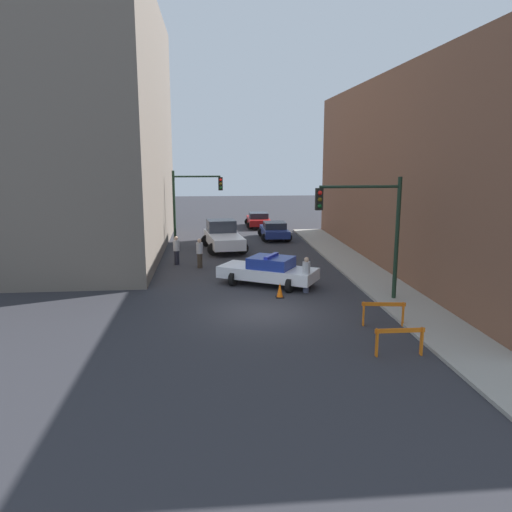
{
  "coord_description": "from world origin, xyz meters",
  "views": [
    {
      "loc": [
        -2.03,
        -19.05,
        6.15
      ],
      "look_at": [
        0.3,
        5.51,
        1.21
      ],
      "focal_mm": 35.0,
      "sensor_mm": 36.0,
      "label": 1
    }
  ],
  "objects_px": {
    "pedestrian_corner": "(176,250)",
    "pedestrian_sidewalk": "(306,274)",
    "traffic_light_far": "(190,197)",
    "parked_car_mid": "(258,220)",
    "parked_car_near": "(274,230)",
    "traffic_cone": "(280,290)",
    "white_truck": "(223,236)",
    "traffic_light_near": "(371,220)",
    "barrier_mid": "(383,310)",
    "pedestrian_crossing": "(200,253)",
    "police_car": "(268,271)",
    "barrier_front": "(400,337)"
  },
  "relations": [
    {
      "from": "traffic_cone",
      "to": "white_truck",
      "type": "bearing_deg",
      "value": 100.28
    },
    {
      "from": "white_truck",
      "to": "parked_car_near",
      "type": "distance_m",
      "value": 5.65
    },
    {
      "from": "white_truck",
      "to": "parked_car_mid",
      "type": "relative_size",
      "value": 1.3
    },
    {
      "from": "traffic_cone",
      "to": "pedestrian_corner",
      "type": "bearing_deg",
      "value": 124.13
    },
    {
      "from": "pedestrian_sidewalk",
      "to": "barrier_mid",
      "type": "relative_size",
      "value": 1.04
    },
    {
      "from": "white_truck",
      "to": "traffic_light_near",
      "type": "bearing_deg",
      "value": -72.7
    },
    {
      "from": "traffic_light_near",
      "to": "traffic_cone",
      "type": "bearing_deg",
      "value": 165.8
    },
    {
      "from": "traffic_light_far",
      "to": "parked_car_near",
      "type": "bearing_deg",
      "value": 21.3
    },
    {
      "from": "parked_car_near",
      "to": "barrier_front",
      "type": "xyz_separation_m",
      "value": [
        0.95,
        -22.74,
        -0.06
      ]
    },
    {
      "from": "police_car",
      "to": "pedestrian_corner",
      "type": "height_order",
      "value": "pedestrian_corner"
    },
    {
      "from": "parked_car_mid",
      "to": "white_truck",
      "type": "bearing_deg",
      "value": -107.4
    },
    {
      "from": "police_car",
      "to": "barrier_front",
      "type": "xyz_separation_m",
      "value": [
        3.04,
        -9.09,
        -0.11
      ]
    },
    {
      "from": "police_car",
      "to": "white_truck",
      "type": "relative_size",
      "value": 0.89
    },
    {
      "from": "police_car",
      "to": "traffic_cone",
      "type": "relative_size",
      "value": 7.62
    },
    {
      "from": "parked_car_near",
      "to": "pedestrian_corner",
      "type": "height_order",
      "value": "pedestrian_corner"
    },
    {
      "from": "traffic_light_far",
      "to": "pedestrian_corner",
      "type": "xyz_separation_m",
      "value": [
        -0.62,
        -6.12,
        -2.54
      ]
    },
    {
      "from": "police_car",
      "to": "barrier_front",
      "type": "height_order",
      "value": "police_car"
    },
    {
      "from": "police_car",
      "to": "parked_car_near",
      "type": "height_order",
      "value": "police_car"
    },
    {
      "from": "white_truck",
      "to": "barrier_mid",
      "type": "distance_m",
      "value": 16.86
    },
    {
      "from": "parked_car_near",
      "to": "pedestrian_sidewalk",
      "type": "distance_m",
      "value": 15.16
    },
    {
      "from": "parked_car_near",
      "to": "pedestrian_crossing",
      "type": "bearing_deg",
      "value": -119.66
    },
    {
      "from": "pedestrian_corner",
      "to": "barrier_mid",
      "type": "relative_size",
      "value": 1.04
    },
    {
      "from": "parked_car_mid",
      "to": "barrier_mid",
      "type": "xyz_separation_m",
      "value": [
        2.0,
        -26.45,
        -0.06
      ]
    },
    {
      "from": "pedestrian_corner",
      "to": "pedestrian_sidewalk",
      "type": "height_order",
      "value": "same"
    },
    {
      "from": "traffic_light_far",
      "to": "pedestrian_crossing",
      "type": "bearing_deg",
      "value": -84.24
    },
    {
      "from": "white_truck",
      "to": "pedestrian_corner",
      "type": "relative_size",
      "value": 3.38
    },
    {
      "from": "traffic_light_near",
      "to": "white_truck",
      "type": "distance_m",
      "value": 14.31
    },
    {
      "from": "pedestrian_sidewalk",
      "to": "traffic_cone",
      "type": "distance_m",
      "value": 1.59
    },
    {
      "from": "traffic_light_far",
      "to": "parked_car_mid",
      "type": "bearing_deg",
      "value": 57.81
    },
    {
      "from": "pedestrian_crossing",
      "to": "pedestrian_sidewalk",
      "type": "relative_size",
      "value": 1.0
    },
    {
      "from": "pedestrian_crossing",
      "to": "pedestrian_corner",
      "type": "height_order",
      "value": "same"
    },
    {
      "from": "traffic_light_far",
      "to": "parked_car_mid",
      "type": "distance_m",
      "value": 10.87
    },
    {
      "from": "traffic_light_near",
      "to": "barrier_mid",
      "type": "relative_size",
      "value": 3.27
    },
    {
      "from": "traffic_light_far",
      "to": "pedestrian_corner",
      "type": "bearing_deg",
      "value": -95.83
    },
    {
      "from": "parked_car_near",
      "to": "traffic_cone",
      "type": "bearing_deg",
      "value": -96.41
    },
    {
      "from": "barrier_mid",
      "to": "pedestrian_sidewalk",
      "type": "bearing_deg",
      "value": 112.01
    },
    {
      "from": "traffic_light_near",
      "to": "pedestrian_sidewalk",
      "type": "height_order",
      "value": "traffic_light_near"
    },
    {
      "from": "traffic_light_near",
      "to": "traffic_cone",
      "type": "relative_size",
      "value": 7.93
    },
    {
      "from": "traffic_light_near",
      "to": "police_car",
      "type": "xyz_separation_m",
      "value": [
        -3.93,
        3.14,
        -2.81
      ]
    },
    {
      "from": "traffic_cone",
      "to": "parked_car_near",
      "type": "bearing_deg",
      "value": 83.39
    },
    {
      "from": "pedestrian_crossing",
      "to": "pedestrian_corner",
      "type": "distance_m",
      "value": 1.66
    },
    {
      "from": "parked_car_mid",
      "to": "pedestrian_crossing",
      "type": "xyz_separation_m",
      "value": [
        -4.89,
        -16.0,
        0.19
      ]
    },
    {
      "from": "barrier_front",
      "to": "barrier_mid",
      "type": "xyz_separation_m",
      "value": [
        0.47,
        2.78,
        0.0
      ]
    },
    {
      "from": "parked_car_mid",
      "to": "pedestrian_crossing",
      "type": "bearing_deg",
      "value": -106.35
    },
    {
      "from": "barrier_mid",
      "to": "parked_car_mid",
      "type": "bearing_deg",
      "value": 94.31
    },
    {
      "from": "traffic_light_far",
      "to": "pedestrian_crossing",
      "type": "distance_m",
      "value": 7.58
    },
    {
      "from": "traffic_light_near",
      "to": "white_truck",
      "type": "height_order",
      "value": "traffic_light_near"
    },
    {
      "from": "pedestrian_crossing",
      "to": "traffic_light_far",
      "type": "bearing_deg",
      "value": -52.04
    },
    {
      "from": "white_truck",
      "to": "barrier_front",
      "type": "bearing_deg",
      "value": -82.47
    },
    {
      "from": "pedestrian_crossing",
      "to": "white_truck",
      "type": "bearing_deg",
      "value": -72.76
    }
  ]
}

